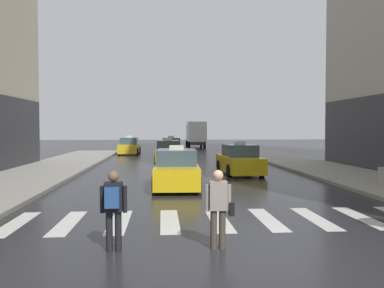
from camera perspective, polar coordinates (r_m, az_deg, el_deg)
The scene contains 10 objects.
ground_plane at distance 8.15m, azimuth 7.09°, elevation -15.69°, with size 160.00×160.00×0.00m, color #26262B.
crosswalk_markings at distance 11.00m, azimuth 3.92°, elevation -10.91°, with size 11.30×2.80×0.01m.
taxi_lead at distance 16.76m, azimuth -2.25°, elevation -3.85°, with size 2.04×4.59×1.80m.
taxi_second at distance 21.90m, azimuth 6.87°, elevation -2.42°, with size 2.09×4.61×1.80m.
taxi_third at distance 29.24m, azimuth -3.47°, elevation -1.23°, with size 2.00×4.57×1.80m.
taxi_fourth at distance 37.28m, azimuth -3.04°, elevation -0.47°, with size 1.95×4.55×1.80m.
taxi_fifth at distance 38.83m, azimuth -9.04°, elevation -0.39°, with size 2.00×4.57×1.80m.
box_truck at distance 51.69m, azimuth 0.55°, elevation 1.54°, with size 2.31×7.55×3.35m.
pedestrian_with_backpack at distance 8.22m, azimuth -11.32°, elevation -8.57°, with size 0.55×0.43×1.65m.
pedestrian_with_handbag at distance 8.28m, azimuth 3.88°, elevation -8.72°, with size 0.60×0.24×1.65m.
Camera 1 is at (-1.56, -7.60, 2.51)m, focal length 36.86 mm.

